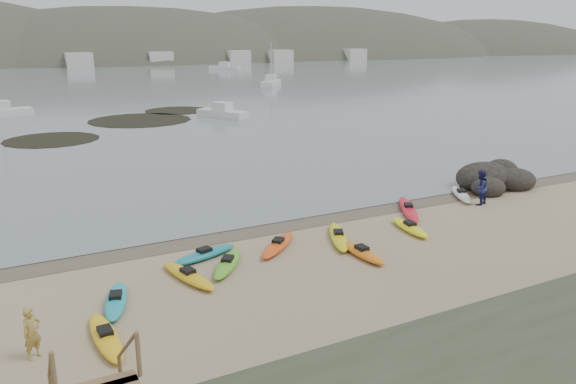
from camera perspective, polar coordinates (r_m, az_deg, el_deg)
ground at (r=27.67m, az=0.00°, el=-2.99°), size 600.00×600.00×0.00m
wet_sand at (r=27.41m, az=0.29°, el=-3.16°), size 60.00×60.00×0.00m
water at (r=323.55m, az=-26.24°, el=12.58°), size 1200.00×1200.00×0.00m
kayaks at (r=24.10m, az=1.85°, el=-5.46°), size 22.29×9.96×0.34m
person_west at (r=17.78m, az=-24.58°, el=-12.91°), size 0.68×0.63×1.56m
person_east at (r=31.82m, az=18.95°, el=0.43°), size 1.09×0.95×1.91m
rock_cluster at (r=36.11m, az=20.17°, el=0.91°), size 5.33×3.93×1.83m
kelp_mats at (r=61.54m, az=-15.64°, el=6.87°), size 23.36×21.70×0.04m
moored_boats at (r=104.35m, az=-18.94°, el=10.31°), size 80.97×87.03×1.29m
far_hills at (r=224.58m, az=-14.46°, el=8.89°), size 550.00×135.00×80.00m
far_town at (r=169.32m, az=-22.07°, el=12.28°), size 199.00×5.00×4.00m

